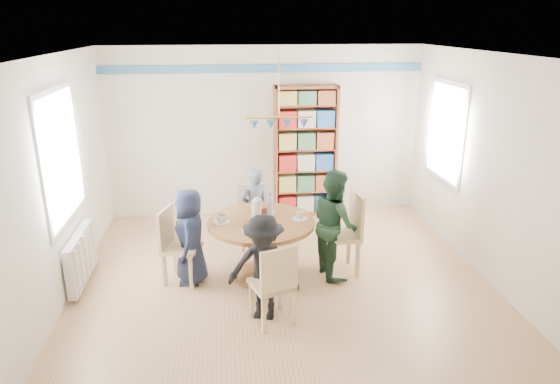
{
  "coord_description": "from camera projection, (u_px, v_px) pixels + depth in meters",
  "views": [
    {
      "loc": [
        -0.67,
        -5.35,
        3.02
      ],
      "look_at": [
        0.0,
        0.4,
        1.05
      ],
      "focal_mm": 32.0,
      "sensor_mm": 36.0,
      "label": 1
    }
  ],
  "objects": [
    {
      "name": "chair_far",
      "position": [
        252.0,
        213.0,
        7.03
      ],
      "size": [
        0.4,
        0.4,
        0.87
      ],
      "color": "#D3B682",
      "rests_on": "ground"
    },
    {
      "name": "dining_table",
      "position": [
        261.0,
        235.0,
        6.08
      ],
      "size": [
        1.3,
        1.3,
        0.75
      ],
      "color": "brown",
      "rests_on": "ground"
    },
    {
      "name": "chair_near",
      "position": [
        275.0,
        282.0,
        5.11
      ],
      "size": [
        0.51,
        0.51,
        0.92
      ],
      "color": "#D3B682",
      "rests_on": "ground"
    },
    {
      "name": "person_far",
      "position": [
        255.0,
        208.0,
        6.93
      ],
      "size": [
        0.49,
        0.41,
        1.14
      ],
      "primitive_type": "imported",
      "rotation": [
        0.0,
        0.0,
        3.51
      ],
      "color": "gray",
      "rests_on": "ground"
    },
    {
      "name": "person_near",
      "position": [
        264.0,
        268.0,
        5.22
      ],
      "size": [
        0.85,
        0.63,
        1.18
      ],
      "primitive_type": "imported",
      "rotation": [
        0.0,
        0.0,
        -0.29
      ],
      "color": "black",
      "rests_on": "ground"
    },
    {
      "name": "person_right",
      "position": [
        334.0,
        223.0,
        6.13
      ],
      "size": [
        0.61,
        0.73,
        1.36
      ],
      "primitive_type": "imported",
      "rotation": [
        0.0,
        0.0,
        1.72
      ],
      "color": "#1C3823",
      "rests_on": "ground"
    },
    {
      "name": "tableware",
      "position": [
        259.0,
        215.0,
        6.02
      ],
      "size": [
        1.14,
        1.14,
        0.3
      ],
      "color": "white",
      "rests_on": "dining_table"
    },
    {
      "name": "person_left",
      "position": [
        190.0,
        236.0,
        5.97
      ],
      "size": [
        0.4,
        0.59,
        1.19
      ],
      "primitive_type": "imported",
      "rotation": [
        0.0,
        0.0,
        -1.6
      ],
      "color": "#171E34",
      "rests_on": "ground"
    },
    {
      "name": "bookshelf",
      "position": [
        305.0,
        153.0,
        8.01
      ],
      "size": [
        1.0,
        0.3,
        2.1
      ],
      "color": "maroon",
      "rests_on": "ground"
    },
    {
      "name": "chair_left",
      "position": [
        175.0,
        242.0,
        6.0
      ],
      "size": [
        0.52,
        0.52,
        0.93
      ],
      "color": "#D3B682",
      "rests_on": "ground"
    },
    {
      "name": "radiator",
      "position": [
        81.0,
        257.0,
        5.98
      ],
      "size": [
        0.12,
        1.0,
        0.6
      ],
      "color": "silver",
      "rests_on": "ground"
    },
    {
      "name": "room_shell",
      "position": [
        255.0,
        136.0,
        6.33
      ],
      "size": [
        5.0,
        5.0,
        5.0
      ],
      "color": "white",
      "rests_on": "ground"
    },
    {
      "name": "chair_right",
      "position": [
        347.0,
        229.0,
        6.24
      ],
      "size": [
        0.49,
        0.49,
        1.04
      ],
      "color": "#D3B682",
      "rests_on": "ground"
    },
    {
      "name": "ground",
      "position": [
        284.0,
        284.0,
        6.08
      ],
      "size": [
        5.0,
        5.0,
        0.0
      ],
      "primitive_type": "plane",
      "color": "tan"
    }
  ]
}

